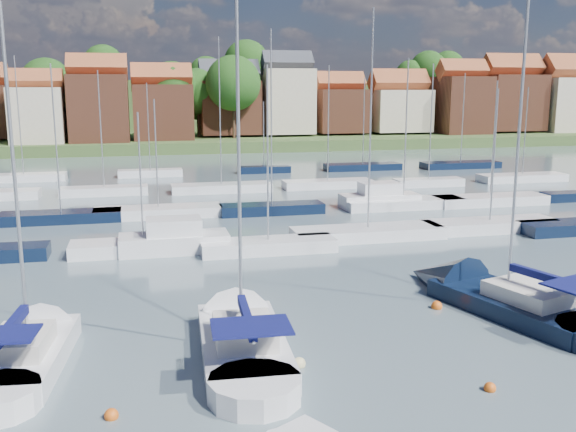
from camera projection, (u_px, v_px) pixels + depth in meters
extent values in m
plane|color=#4E626A|center=(218.00, 198.00, 62.02)|extent=(260.00, 260.00, 0.00)
cube|color=white|center=(26.00, 360.00, 24.56)|extent=(3.52, 7.08, 1.20)
cone|color=white|center=(52.00, 321.00, 28.71)|extent=(3.16, 3.59, 2.84)
cube|color=silver|center=(21.00, 342.00, 23.91)|extent=(2.27, 3.03, 0.70)
cylinder|color=#B2B2B7|center=(15.00, 180.00, 23.66)|extent=(0.14, 0.14, 12.64)
cylinder|color=#B2B2B7|center=(11.00, 330.00, 22.82)|extent=(0.48, 3.78, 0.10)
cube|color=#0F134F|center=(11.00, 326.00, 22.79)|extent=(0.66, 3.61, 0.35)
cube|color=#0F134F|center=(0.00, 335.00, 21.56)|extent=(2.58, 1.94, 0.08)
cube|color=white|center=(243.00, 349.00, 25.67)|extent=(3.70, 8.01, 1.20)
cone|color=white|center=(232.00, 308.00, 30.40)|extent=(3.47, 3.99, 3.27)
cylinder|color=white|center=(255.00, 394.00, 21.88)|extent=(3.44, 3.44, 1.20)
cube|color=silver|center=(244.00, 331.00, 24.95)|extent=(2.46, 3.39, 0.70)
cylinder|color=#B2B2B7|center=(239.00, 151.00, 24.65)|extent=(0.14, 0.14, 14.52)
cylinder|color=#B2B2B7|center=(247.00, 320.00, 23.73)|extent=(0.34, 4.35, 0.10)
cube|color=#0F134F|center=(247.00, 317.00, 23.70)|extent=(0.53, 4.15, 0.35)
cube|color=#0F134F|center=(251.00, 327.00, 22.31)|extent=(2.88, 2.11, 0.08)
cube|color=black|center=(517.00, 309.00, 30.28)|extent=(5.86, 9.15, 1.20)
cone|color=black|center=(438.00, 280.00, 34.78)|extent=(4.58, 4.98, 3.53)
cube|color=silver|center=(528.00, 293.00, 29.59)|extent=(3.40, 4.10, 0.70)
cylinder|color=#B2B2B7|center=(520.00, 124.00, 29.08)|extent=(0.14, 0.14, 16.07)
cylinder|color=#B2B2B7|center=(551.00, 282.00, 28.42)|extent=(1.47, 4.54, 0.10)
cube|color=#0F134F|center=(552.00, 279.00, 28.39)|extent=(1.59, 4.37, 0.35)
sphere|color=#D85914|center=(111.00, 418.00, 20.76)|extent=(0.47, 0.47, 0.47)
sphere|color=#D85914|center=(490.00, 391.00, 22.66)|extent=(0.43, 0.43, 0.43)
sphere|color=#D85914|center=(437.00, 308.00, 31.12)|extent=(0.54, 0.54, 0.54)
sphere|color=beige|center=(299.00, 366.00, 24.65)|extent=(0.50, 0.50, 0.50)
cube|color=white|center=(144.00, 248.00, 41.43)|extent=(9.22, 2.58, 1.00)
cylinder|color=#B2B2B7|center=(140.00, 177.00, 40.53)|extent=(0.12, 0.12, 8.18)
cube|color=white|center=(268.00, 247.00, 41.67)|extent=(8.78, 2.46, 1.00)
cylinder|color=#B2B2B7|center=(268.00, 154.00, 40.48)|extent=(0.12, 0.12, 11.06)
cube|color=white|center=(368.00, 234.00, 45.32)|extent=(10.79, 3.02, 1.00)
cylinder|color=#B2B2B7|center=(371.00, 121.00, 43.76)|extent=(0.12, 0.12, 14.87)
cube|color=white|center=(490.00, 226.00, 47.82)|extent=(10.13, 2.84, 1.00)
cylinder|color=#B2B2B7|center=(494.00, 156.00, 46.78)|extent=(0.12, 0.12, 9.59)
cube|color=white|center=(174.00, 245.00, 41.65)|extent=(7.00, 2.60, 1.40)
cube|color=white|center=(174.00, 228.00, 41.43)|extent=(3.50, 2.20, 1.30)
cube|color=black|center=(61.00, 218.00, 50.96)|extent=(9.30, 2.60, 1.00)
cylinder|color=#B2B2B7|center=(56.00, 139.00, 49.73)|extent=(0.12, 0.12, 11.48)
cube|color=white|center=(158.00, 213.00, 53.01)|extent=(10.40, 2.91, 1.00)
cylinder|color=#B2B2B7|center=(156.00, 154.00, 52.05)|extent=(0.12, 0.12, 8.77)
cube|color=black|center=(272.00, 210.00, 54.40)|extent=(8.80, 2.46, 1.00)
cylinder|color=#B2B2B7|center=(271.00, 118.00, 52.89)|extent=(0.12, 0.12, 14.33)
cube|color=white|center=(403.00, 204.00, 56.93)|extent=(10.73, 3.00, 1.00)
cylinder|color=#B2B2B7|center=(406.00, 130.00, 55.64)|extent=(0.12, 0.12, 12.14)
cube|color=white|center=(490.00, 201.00, 58.62)|extent=(10.48, 2.93, 1.00)
cylinder|color=#B2B2B7|center=(494.00, 139.00, 57.51)|extent=(0.12, 0.12, 10.28)
cube|color=black|center=(576.00, 197.00, 60.74)|extent=(6.84, 1.91, 1.00)
cube|color=white|center=(379.00, 202.00, 57.27)|extent=(7.00, 2.60, 1.40)
cube|color=white|center=(380.00, 190.00, 57.06)|extent=(3.50, 2.20, 1.30)
cube|color=white|center=(104.00, 192.00, 63.86)|extent=(8.49, 2.38, 1.00)
cylinder|color=#B2B2B7|center=(101.00, 129.00, 62.64)|extent=(0.12, 0.12, 11.31)
cube|color=white|center=(221.00, 189.00, 65.74)|extent=(10.16, 2.85, 1.00)
cylinder|color=#B2B2B7|center=(220.00, 112.00, 64.20)|extent=(0.12, 0.12, 14.59)
cube|color=white|center=(328.00, 185.00, 68.38)|extent=(9.53, 2.67, 1.00)
cylinder|color=#B2B2B7|center=(328.00, 124.00, 67.11)|extent=(0.12, 0.12, 11.91)
cube|color=white|center=(428.00, 183.00, 69.49)|extent=(7.62, 2.13, 1.00)
cylinder|color=#B2B2B7|center=(431.00, 122.00, 68.19)|extent=(0.12, 0.12, 12.13)
cube|color=white|center=(522.00, 178.00, 73.20)|extent=(10.17, 2.85, 1.00)
cylinder|color=#B2B2B7|center=(525.00, 131.00, 72.14)|extent=(0.12, 0.12, 9.73)
cube|color=white|center=(24.00, 178.00, 73.27)|extent=(9.24, 2.59, 1.00)
cylinder|color=#B2B2B7|center=(19.00, 116.00, 71.88)|extent=(0.12, 0.12, 13.17)
cube|color=white|center=(150.00, 174.00, 77.13)|extent=(7.57, 2.12, 1.00)
cylinder|color=#B2B2B7|center=(148.00, 127.00, 76.02)|extent=(0.12, 0.12, 10.24)
cube|color=black|center=(264.00, 170.00, 80.39)|extent=(6.58, 1.84, 1.00)
cylinder|color=#B2B2B7|center=(264.00, 134.00, 79.50)|extent=(0.12, 0.12, 8.01)
cube|color=black|center=(363.00, 167.00, 83.22)|extent=(9.92, 2.78, 1.00)
cylinder|color=#B2B2B7|center=(364.00, 121.00, 82.05)|extent=(0.12, 0.12, 10.92)
cube|color=black|center=(460.00, 165.00, 85.19)|extent=(10.55, 2.95, 1.00)
cylinder|color=#B2B2B7|center=(463.00, 118.00, 83.96)|extent=(0.12, 0.12, 11.51)
cube|color=#405A2D|center=(174.00, 137.00, 135.50)|extent=(200.00, 70.00, 3.00)
cube|color=#405A2D|center=(167.00, 110.00, 158.45)|extent=(200.00, 60.00, 14.00)
cube|color=beige|center=(38.00, 116.00, 102.58)|extent=(8.09, 8.80, 8.96)
cube|color=#9A4E2C|center=(36.00, 81.00, 101.50)|extent=(8.25, 4.00, 4.00)
cube|color=brown|center=(99.00, 109.00, 105.36)|extent=(9.36, 10.17, 10.97)
cube|color=#9A4E2C|center=(97.00, 68.00, 104.05)|extent=(9.54, 4.63, 4.63)
cube|color=brown|center=(163.00, 113.00, 109.43)|extent=(9.90, 8.56, 9.42)
cube|color=#9A4E2C|center=(161.00, 77.00, 108.27)|extent=(10.10, 4.90, 4.90)
cube|color=brown|center=(229.00, 108.00, 116.77)|extent=(10.59, 8.93, 9.49)
cube|color=#383A42|center=(229.00, 74.00, 115.59)|extent=(10.80, 5.24, 5.24)
cube|color=beige|center=(287.00, 101.00, 118.11)|extent=(9.01, 8.61, 11.65)
cube|color=#383A42|center=(287.00, 63.00, 116.74)|extent=(9.19, 4.46, 4.46)
cube|color=brown|center=(339.00, 111.00, 121.93)|extent=(9.10, 9.34, 8.00)
cube|color=#9A4E2C|center=(340.00, 83.00, 120.93)|extent=(9.28, 4.50, 4.50)
cube|color=beige|center=(398.00, 111.00, 124.17)|extent=(10.86, 9.59, 7.88)
cube|color=#9A4E2C|center=(399.00, 83.00, 123.13)|extent=(11.07, 5.37, 5.37)
cube|color=brown|center=(460.00, 106.00, 124.05)|extent=(9.18, 9.96, 10.97)
cube|color=#9A4E2C|center=(462.00, 71.00, 122.75)|extent=(9.36, 4.54, 4.54)
cube|color=brown|center=(510.00, 103.00, 127.72)|extent=(11.39, 9.67, 10.76)
cube|color=#9A4E2C|center=(512.00, 68.00, 126.39)|extent=(11.62, 5.64, 5.64)
cube|color=beige|center=(572.00, 105.00, 128.90)|extent=(12.95, 8.52, 10.80)
cube|color=#9A4E2C|center=(575.00, 70.00, 127.53)|extent=(13.21, 6.41, 6.41)
cylinder|color=#382619|center=(427.00, 97.00, 145.06)|extent=(0.50, 0.50, 4.47)
sphere|color=#27541A|center=(428.00, 69.00, 143.87)|extent=(8.18, 8.18, 8.18)
cylinder|color=#382619|center=(199.00, 125.00, 115.45)|extent=(0.50, 0.50, 4.46)
sphere|color=#27541A|center=(198.00, 91.00, 114.26)|extent=(8.15, 8.15, 8.15)
cylinder|color=#382619|center=(247.00, 97.00, 134.08)|extent=(0.50, 0.50, 5.15)
sphere|color=#27541A|center=(247.00, 63.00, 132.70)|extent=(9.41, 9.41, 9.41)
cylinder|color=#382619|center=(105.00, 97.00, 130.19)|extent=(0.50, 0.50, 4.56)
sphere|color=#27541A|center=(103.00, 66.00, 128.97)|extent=(8.34, 8.34, 8.34)
cylinder|color=#382619|center=(49.00, 123.00, 118.36)|extent=(0.50, 0.50, 5.15)
sphere|color=#27541A|center=(46.00, 84.00, 116.98)|extent=(9.42, 9.42, 9.42)
cylinder|color=#382619|center=(247.00, 124.00, 126.19)|extent=(0.50, 0.50, 3.77)
sphere|color=#27541A|center=(247.00, 98.00, 125.18)|extent=(6.89, 6.89, 6.89)
cylinder|color=#382619|center=(234.00, 124.00, 111.85)|extent=(0.50, 0.50, 5.21)
sphere|color=#27541A|center=(233.00, 83.00, 110.46)|extent=(9.53, 9.53, 9.53)
cylinder|color=#382619|center=(477.00, 124.00, 134.01)|extent=(0.50, 0.50, 2.97)
sphere|color=#27541A|center=(478.00, 104.00, 133.22)|extent=(5.44, 5.44, 5.44)
cylinder|color=#382619|center=(174.00, 125.00, 112.31)|extent=(0.50, 0.50, 4.84)
sphere|color=#27541A|center=(173.00, 87.00, 111.02)|extent=(8.85, 8.85, 8.85)
cylinder|color=#382619|center=(410.00, 98.00, 144.42)|extent=(0.50, 0.50, 3.72)
sphere|color=#27541A|center=(410.00, 75.00, 143.43)|extent=(6.80, 6.80, 6.80)
cylinder|color=#382619|center=(460.00, 124.00, 125.00)|extent=(0.50, 0.50, 4.05)
sphere|color=#27541A|center=(462.00, 95.00, 123.92)|extent=(7.40, 7.40, 7.40)
cylinder|color=#382619|center=(207.00, 100.00, 131.98)|extent=(0.50, 0.50, 3.93)
sphere|color=#27541A|center=(206.00, 74.00, 130.93)|extent=(7.19, 7.19, 7.19)
cylinder|color=#382619|center=(336.00, 124.00, 125.60)|extent=(0.50, 0.50, 3.82)
sphere|color=#27541A|center=(337.00, 97.00, 124.58)|extent=(6.99, 6.99, 6.99)
cylinder|color=#382619|center=(77.00, 131.00, 108.23)|extent=(0.50, 0.50, 3.48)
sphere|color=#27541A|center=(75.00, 102.00, 107.30)|extent=(6.37, 6.37, 6.37)
cylinder|color=#382619|center=(455.00, 124.00, 134.16)|extent=(0.50, 0.50, 2.99)
sphere|color=#27541A|center=(456.00, 104.00, 133.37)|extent=(5.46, 5.46, 5.46)
cylinder|color=#382619|center=(198.00, 128.00, 118.58)|extent=(0.50, 0.50, 3.25)
sphere|color=#27541A|center=(198.00, 104.00, 117.71)|extent=(5.94, 5.94, 5.94)
cylinder|color=#382619|center=(161.00, 128.00, 118.74)|extent=(0.50, 0.50, 2.98)
sphere|color=#27541A|center=(161.00, 106.00, 117.94)|extent=(5.46, 5.46, 5.46)
cylinder|color=#382619|center=(446.00, 93.00, 152.60)|extent=(0.50, 0.50, 4.29)
sphere|color=#27541A|center=(447.00, 68.00, 151.46)|extent=(7.84, 7.84, 7.84)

